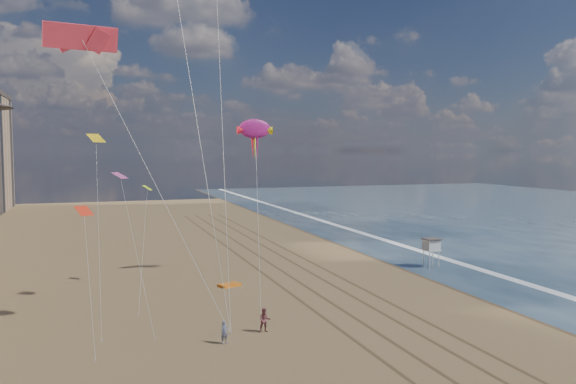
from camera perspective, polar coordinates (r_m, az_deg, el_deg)
The scene contains 10 objects.
ground at distance 36.62m, azimuth 14.06°, elevation -17.94°, with size 260.00×260.00×0.00m, color brown.
wet_sand at distance 79.25m, azimuth 9.82°, elevation -5.83°, with size 260.00×260.00×0.00m, color #42301E.
foam at distance 81.33m, azimuth 12.43°, elevation -5.60°, with size 260.00×260.00×0.00m, color white.
tracks at distance 63.59m, azimuth 1.04°, elevation -8.25°, with size 7.68×120.00×0.01m.
lifeguard_stand at distance 68.66m, azimuth 14.36°, elevation -5.25°, with size 1.87×1.87×3.37m.
grounded_kite at distance 58.07m, azimuth -5.97°, elevation -9.37°, with size 2.11×1.34×0.24m, color orange.
show_kite at distance 62.06m, azimuth -3.39°, elevation 6.39°, with size 4.01×8.44×22.43m.
kite_flyer_a at distance 41.42m, azimuth -6.47°, elevation -13.97°, with size 0.60×0.40×1.65m, color slate.
kite_flyer_b at distance 43.59m, azimuth -2.38°, elevation -12.88°, with size 0.90×0.70×1.85m, color brown.
small_kites at distance 52.01m, azimuth -17.95°, elevation 1.79°, with size 7.46×12.82×6.66m.
Camera 1 is at (-18.68, -28.35, 13.74)m, focal length 35.00 mm.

